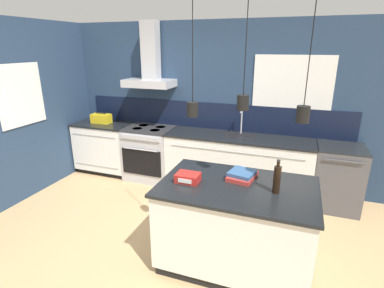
{
  "coord_description": "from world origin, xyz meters",
  "views": [
    {
      "loc": [
        1.36,
        -2.64,
        2.22
      ],
      "look_at": [
        0.16,
        0.71,
        1.05
      ],
      "focal_mm": 28.0,
      "sensor_mm": 36.0,
      "label": 1
    }
  ],
  "objects_px": {
    "bottle_on_island": "(277,179)",
    "yellow_toolbox": "(101,118)",
    "dishwasher": "(337,177)",
    "oven_range": "(150,153)",
    "red_supply_box": "(188,178)",
    "book_stack": "(242,175)"
  },
  "relations": [
    {
      "from": "yellow_toolbox",
      "to": "book_stack",
      "type": "bearing_deg",
      "value": -27.83
    },
    {
      "from": "oven_range",
      "to": "red_supply_box",
      "type": "xyz_separation_m",
      "value": [
        1.35,
        -1.74,
        0.5
      ]
    },
    {
      "from": "oven_range",
      "to": "book_stack",
      "type": "bearing_deg",
      "value": -38.49
    },
    {
      "from": "dishwasher",
      "to": "yellow_toolbox",
      "type": "relative_size",
      "value": 2.68
    },
    {
      "from": "red_supply_box",
      "to": "bottle_on_island",
      "type": "bearing_deg",
      "value": 3.58
    },
    {
      "from": "bottle_on_island",
      "to": "book_stack",
      "type": "xyz_separation_m",
      "value": [
        -0.36,
        0.21,
        -0.1
      ]
    },
    {
      "from": "oven_range",
      "to": "dishwasher",
      "type": "bearing_deg",
      "value": 0.08
    },
    {
      "from": "bottle_on_island",
      "to": "yellow_toolbox",
      "type": "relative_size",
      "value": 0.97
    },
    {
      "from": "oven_range",
      "to": "dishwasher",
      "type": "relative_size",
      "value": 1.0
    },
    {
      "from": "yellow_toolbox",
      "to": "dishwasher",
      "type": "bearing_deg",
      "value": -0.0
    },
    {
      "from": "yellow_toolbox",
      "to": "bottle_on_island",
      "type": "bearing_deg",
      "value": -28.11
    },
    {
      "from": "oven_range",
      "to": "red_supply_box",
      "type": "relative_size",
      "value": 3.86
    },
    {
      "from": "dishwasher",
      "to": "yellow_toolbox",
      "type": "bearing_deg",
      "value": 180.0
    },
    {
      "from": "bottle_on_island",
      "to": "oven_range",
      "type": "bearing_deg",
      "value": 142.73
    },
    {
      "from": "oven_range",
      "to": "red_supply_box",
      "type": "bearing_deg",
      "value": -52.15
    },
    {
      "from": "dishwasher",
      "to": "book_stack",
      "type": "height_order",
      "value": "book_stack"
    },
    {
      "from": "oven_range",
      "to": "bottle_on_island",
      "type": "bearing_deg",
      "value": -37.27
    },
    {
      "from": "oven_range",
      "to": "book_stack",
      "type": "xyz_separation_m",
      "value": [
        1.85,
        -1.47,
        0.49
      ]
    },
    {
      "from": "book_stack",
      "to": "red_supply_box",
      "type": "height_order",
      "value": "red_supply_box"
    },
    {
      "from": "red_supply_box",
      "to": "yellow_toolbox",
      "type": "xyz_separation_m",
      "value": [
        -2.29,
        1.74,
        0.04
      ]
    },
    {
      "from": "dishwasher",
      "to": "yellow_toolbox",
      "type": "height_order",
      "value": "yellow_toolbox"
    },
    {
      "from": "dishwasher",
      "to": "red_supply_box",
      "type": "distance_m",
      "value": 2.42
    }
  ]
}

